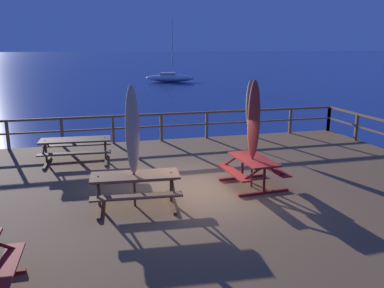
% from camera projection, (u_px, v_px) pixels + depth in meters
% --- Properties ---
extents(ground_plane, '(600.00, 600.00, 0.00)m').
position_uv_depth(ground_plane, '(200.00, 213.00, 10.61)').
color(ground_plane, navy).
extents(wooden_deck, '(15.17, 11.59, 0.68)m').
position_uv_depth(wooden_deck, '(200.00, 201.00, 10.53)').
color(wooden_deck, brown).
rests_on(wooden_deck, ground).
extents(railing_waterside_far, '(14.97, 0.10, 1.09)m').
position_uv_depth(railing_waterside_far, '(161.00, 122.00, 15.57)').
color(railing_waterside_far, brown).
rests_on(railing_waterside_far, wooden_deck).
extents(picnic_table_back_left, '(2.27, 1.53, 0.78)m').
position_uv_depth(picnic_table_back_left, '(76.00, 145.00, 12.69)').
color(picnic_table_back_left, brown).
rests_on(picnic_table_back_left, wooden_deck).
extents(picnic_table_mid_centre, '(1.50, 1.71, 0.78)m').
position_uv_depth(picnic_table_mid_centre, '(253.00, 166.00, 10.55)').
color(picnic_table_mid_centre, maroon).
rests_on(picnic_table_mid_centre, wooden_deck).
extents(picnic_table_mid_left, '(2.12, 1.55, 0.78)m').
position_uv_depth(picnic_table_mid_left, '(135.00, 183.00, 9.21)').
color(picnic_table_mid_left, brown).
rests_on(picnic_table_mid_left, wooden_deck).
extents(patio_umbrella_short_front, '(0.32, 0.32, 2.50)m').
position_uv_depth(patio_umbrella_short_front, '(250.00, 105.00, 14.31)').
color(patio_umbrella_short_front, '#4C3828').
rests_on(patio_umbrella_short_front, wooden_deck).
extents(patio_umbrella_tall_back_right, '(0.32, 0.32, 2.82)m').
position_uv_depth(patio_umbrella_tall_back_right, '(254.00, 120.00, 10.18)').
color(patio_umbrella_tall_back_right, '#4C3828').
rests_on(patio_umbrella_tall_back_right, wooden_deck).
extents(patio_umbrella_short_back, '(0.32, 0.32, 2.82)m').
position_uv_depth(patio_umbrella_short_back, '(132.00, 131.00, 8.92)').
color(patio_umbrella_short_back, '#4C3828').
rests_on(patio_umbrella_short_back, wooden_deck).
extents(sailboat_distant, '(6.23, 3.35, 7.72)m').
position_uv_depth(sailboat_distant, '(170.00, 78.00, 49.03)').
color(sailboat_distant, silver).
rests_on(sailboat_distant, ground).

